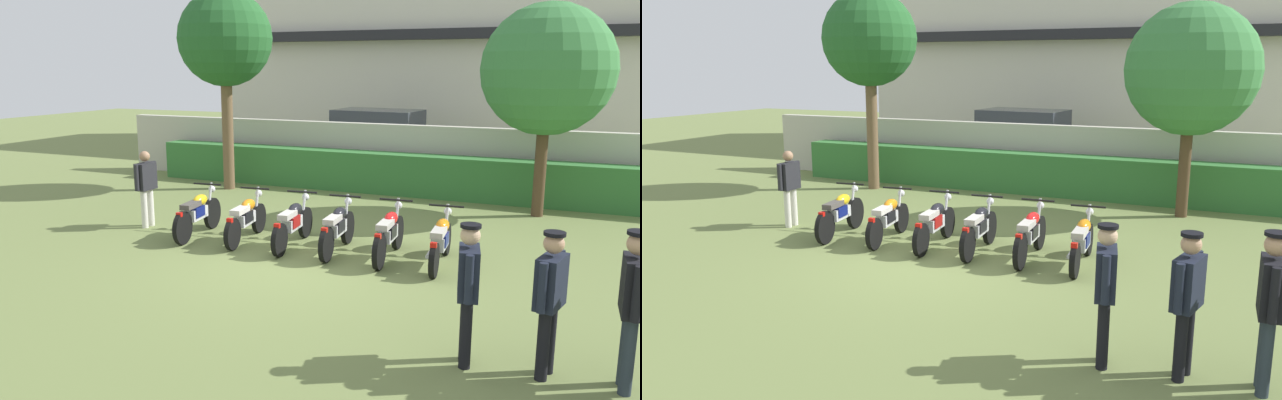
{
  "view_description": "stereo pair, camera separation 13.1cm",
  "coord_description": "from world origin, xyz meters",
  "views": [
    {
      "loc": [
        4.57,
        -9.24,
        3.29
      ],
      "look_at": [
        0.0,
        1.17,
        0.86
      ],
      "focal_mm": 35.4,
      "sensor_mm": 36.0,
      "label": 1
    },
    {
      "loc": [
        4.69,
        -9.18,
        3.29
      ],
      "look_at": [
        0.0,
        1.17,
        0.86
      ],
      "focal_mm": 35.4,
      "sensor_mm": 36.0,
      "label": 2
    }
  ],
  "objects": [
    {
      "name": "ground",
      "position": [
        0.0,
        0.0,
        0.0
      ],
      "size": [
        60.0,
        60.0,
        0.0
      ],
      "primitive_type": "plane",
      "color": "olive"
    },
    {
      "name": "motorcycle_in_row_1",
      "position": [
        -1.42,
        0.87,
        0.44
      ],
      "size": [
        0.6,
        1.88,
        0.95
      ],
      "rotation": [
        0.0,
        0.0,
        1.7
      ],
      "color": "black",
      "rests_on": "ground"
    },
    {
      "name": "officer_2",
      "position": [
        5.05,
        -2.49,
        1.01
      ],
      "size": [
        0.24,
        0.68,
        1.7
      ],
      "rotation": [
        0.0,
        0.0,
        3.19
      ],
      "color": "#28333D",
      "rests_on": "ground"
    },
    {
      "name": "motorcycle_in_row_0",
      "position": [
        -2.46,
        0.8,
        0.46
      ],
      "size": [
        0.6,
        1.89,
        0.97
      ],
      "rotation": [
        0.0,
        0.0,
        1.7
      ],
      "color": "black",
      "rests_on": "ground"
    },
    {
      "name": "motorcycle_in_row_5",
      "position": [
        2.34,
        0.85,
        0.44
      ],
      "size": [
        0.6,
        1.89,
        0.94
      ],
      "rotation": [
        0.0,
        0.0,
        1.64
      ],
      "color": "black",
      "rests_on": "ground"
    },
    {
      "name": "hedge_row",
      "position": [
        0.0,
        6.4,
        0.53
      ],
      "size": [
        14.35,
        0.7,
        1.06
      ],
      "primitive_type": "cube",
      "color": "#337033",
      "rests_on": "ground"
    },
    {
      "name": "compound_wall",
      "position": [
        0.0,
        7.1,
        0.87
      ],
      "size": [
        17.93,
        0.3,
        1.75
      ],
      "primitive_type": "cube",
      "color": "#BCB7A8",
      "rests_on": "ground"
    },
    {
      "name": "building",
      "position": [
        0.0,
        16.56,
        4.13
      ],
      "size": [
        18.88,
        6.5,
        8.26
      ],
      "color": "beige",
      "rests_on": "ground"
    },
    {
      "name": "tree_near_inspector",
      "position": [
        -4.5,
        5.25,
        3.94
      ],
      "size": [
        2.48,
        2.48,
        5.23
      ],
      "color": "brown",
      "rests_on": "ground"
    },
    {
      "name": "officer_0",
      "position": [
        3.42,
        -2.57,
        0.95
      ],
      "size": [
        0.31,
        0.64,
        1.62
      ],
      "rotation": [
        0.0,
        0.0,
        3.34
      ],
      "color": "black",
      "rests_on": "ground"
    },
    {
      "name": "motorcycle_in_row_2",
      "position": [
        -0.42,
        0.88,
        0.45
      ],
      "size": [
        0.6,
        1.94,
        0.96
      ],
      "rotation": [
        0.0,
        0.0,
        1.66
      ],
      "color": "black",
      "rests_on": "ground"
    },
    {
      "name": "parked_car",
      "position": [
        -1.83,
        10.34,
        0.94
      ],
      "size": [
        4.63,
        2.37,
        1.89
      ],
      "rotation": [
        0.0,
        0.0,
        -0.08
      ],
      "color": "#9EA3A8",
      "rests_on": "ground"
    },
    {
      "name": "officer_1",
      "position": [
        4.27,
        -2.52,
        0.95
      ],
      "size": [
        0.32,
        0.64,
        1.61
      ],
      "rotation": [
        0.0,
        0.0,
        2.91
      ],
      "color": "black",
      "rests_on": "ground"
    },
    {
      "name": "motorcycle_in_row_4",
      "position": [
        1.43,
        0.88,
        0.45
      ],
      "size": [
        0.6,
        1.91,
        0.97
      ],
      "rotation": [
        0.0,
        0.0,
        1.63
      ],
      "color": "black",
      "rests_on": "ground"
    },
    {
      "name": "motorcycle_in_row_3",
      "position": [
        0.47,
        0.87,
        0.45
      ],
      "size": [
        0.6,
        1.85,
        0.97
      ],
      "rotation": [
        0.0,
        0.0,
        1.64
      ],
      "color": "black",
      "rests_on": "ground"
    },
    {
      "name": "inspector_person",
      "position": [
        -3.83,
        0.99,
        0.93
      ],
      "size": [
        0.22,
        0.65,
        1.59
      ],
      "color": "silver",
      "rests_on": "ground"
    },
    {
      "name": "tree_far_side",
      "position": [
        3.5,
        5.26,
        3.2
      ],
      "size": [
        2.81,
        2.81,
        4.62
      ],
      "color": "#4C3823",
      "rests_on": "ground"
    }
  ]
}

